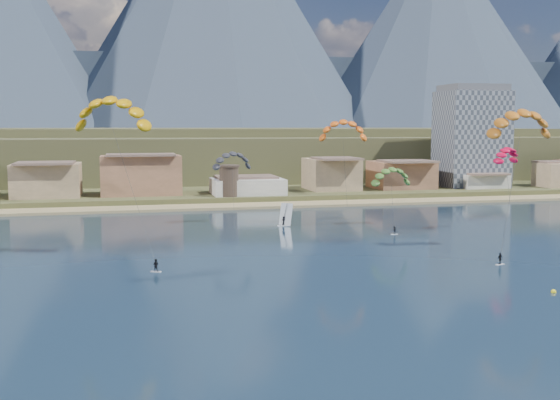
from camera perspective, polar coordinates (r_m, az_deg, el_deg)
name	(u,v)px	position (r m, az deg, el deg)	size (l,w,h in m)	color
ground	(348,325)	(73.34, 5.83, -10.50)	(2400.00, 2400.00, 0.00)	black
beach	(215,207)	(175.10, -5.55, -0.58)	(2200.00, 12.00, 0.90)	tan
land	(148,149)	(627.09, -11.13, 4.27)	(2200.00, 900.00, 4.00)	brown
foothills	(226,153)	(302.46, -4.57, 4.01)	(940.00, 210.00, 18.00)	brown
mountain_ridge	(126,23)	(899.31, -12.96, 14.42)	(2060.00, 480.00, 400.00)	#314152
town	(58,175)	(189.52, -18.32, 2.01)	(400.00, 24.00, 12.00)	silver
apartment_tower	(472,136)	(222.37, 15.93, 5.21)	(20.00, 16.00, 32.00)	gray
watchtower	(229,180)	(183.08, -4.35, 1.66)	(5.82, 5.82, 8.60)	#47382D
kitesurfer_yellow	(112,109)	(109.36, -14.04, 7.50)	(13.53, 16.78, 27.76)	silver
kitesurfer_orange	(520,120)	(119.66, 19.70, 6.44)	(15.53, 13.17, 26.16)	silver
kitesurfer_green	(391,174)	(143.84, 9.43, 2.18)	(9.32, 13.66, 15.46)	silver
distant_kite_dark	(232,158)	(143.60, -4.08, 3.60)	(9.33, 6.56, 17.45)	#262626
distant_kite_orange	(343,127)	(141.78, 5.38, 6.19)	(11.18, 7.34, 23.99)	#262626
distant_kite_red	(506,153)	(141.82, 18.65, 3.82)	(7.88, 7.15, 18.41)	#262626
windsurfer	(285,219)	(142.47, 0.39, -1.61)	(2.80, 3.06, 4.84)	silver
buoy	(554,292)	(93.19, 22.18, -7.22)	(0.65, 0.65, 0.65)	yellow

